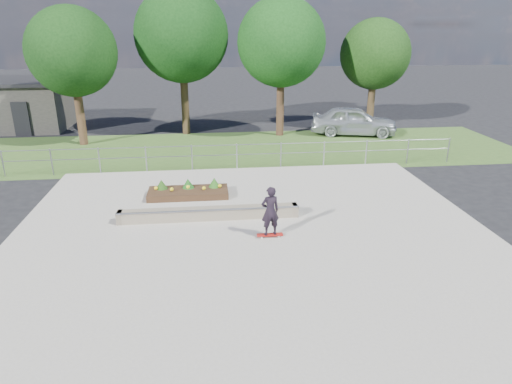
{
  "coord_description": "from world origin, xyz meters",
  "views": [
    {
      "loc": [
        -1.32,
        -12.22,
        6.19
      ],
      "look_at": [
        0.2,
        1.5,
        1.1
      ],
      "focal_mm": 32.0,
      "sensor_mm": 36.0,
      "label": 1
    }
  ],
  "objects_px": {
    "grind_ledge": "(209,213)",
    "planter_bed": "(188,191)",
    "skateboarder": "(270,211)",
    "parked_car": "(354,121)"
  },
  "relations": [
    {
      "from": "grind_ledge",
      "to": "planter_bed",
      "type": "height_order",
      "value": "planter_bed"
    },
    {
      "from": "planter_bed",
      "to": "skateboarder",
      "type": "bearing_deg",
      "value": -56.36
    },
    {
      "from": "grind_ledge",
      "to": "skateboarder",
      "type": "height_order",
      "value": "skateboarder"
    },
    {
      "from": "grind_ledge",
      "to": "skateboarder",
      "type": "relative_size",
      "value": 3.68
    },
    {
      "from": "grind_ledge",
      "to": "skateboarder",
      "type": "bearing_deg",
      "value": -40.42
    },
    {
      "from": "grind_ledge",
      "to": "planter_bed",
      "type": "xyz_separation_m",
      "value": [
        -0.75,
        2.33,
        -0.02
      ]
    },
    {
      "from": "planter_bed",
      "to": "skateboarder",
      "type": "height_order",
      "value": "skateboarder"
    },
    {
      "from": "skateboarder",
      "to": "parked_car",
      "type": "height_order",
      "value": "skateboarder"
    },
    {
      "from": "planter_bed",
      "to": "skateboarder",
      "type": "relative_size",
      "value": 1.84
    },
    {
      "from": "grind_ledge",
      "to": "parked_car",
      "type": "relative_size",
      "value": 1.21
    }
  ]
}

